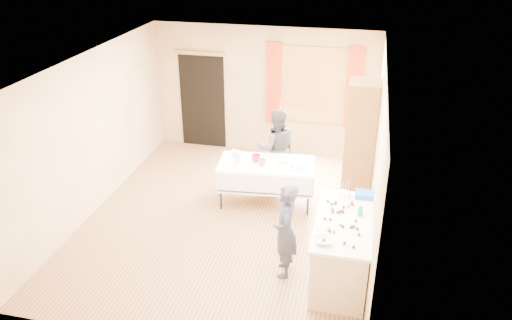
% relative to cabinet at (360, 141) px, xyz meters
% --- Properties ---
extents(floor, '(4.50, 5.50, 0.02)m').
position_rel_cabinet_xyz_m(floor, '(-1.99, -1.25, -1.05)').
color(floor, '#9E7047').
rests_on(floor, ground).
extents(ceiling, '(4.50, 5.50, 0.02)m').
position_rel_cabinet_xyz_m(ceiling, '(-1.99, -1.25, 1.57)').
color(ceiling, white).
rests_on(ceiling, floor).
extents(wall_back, '(4.50, 0.02, 2.60)m').
position_rel_cabinet_xyz_m(wall_back, '(-1.99, 1.51, 0.26)').
color(wall_back, tan).
rests_on(wall_back, floor).
extents(wall_front, '(4.50, 0.02, 2.60)m').
position_rel_cabinet_xyz_m(wall_front, '(-1.99, -4.01, 0.26)').
color(wall_front, tan).
rests_on(wall_front, floor).
extents(wall_left, '(0.02, 5.50, 2.60)m').
position_rel_cabinet_xyz_m(wall_left, '(-4.25, -1.25, 0.26)').
color(wall_left, tan).
rests_on(wall_left, floor).
extents(wall_right, '(0.02, 5.50, 2.60)m').
position_rel_cabinet_xyz_m(wall_right, '(0.27, -1.25, 0.26)').
color(wall_right, tan).
rests_on(wall_right, floor).
extents(window_frame, '(1.32, 0.06, 1.52)m').
position_rel_cabinet_xyz_m(window_frame, '(-0.99, 1.47, 0.46)').
color(window_frame, olive).
rests_on(window_frame, wall_back).
extents(window_pane, '(1.20, 0.02, 1.40)m').
position_rel_cabinet_xyz_m(window_pane, '(-0.99, 1.45, 0.46)').
color(window_pane, white).
rests_on(window_pane, wall_back).
extents(curtain_left, '(0.28, 0.06, 1.65)m').
position_rel_cabinet_xyz_m(curtain_left, '(-1.77, 1.42, 0.46)').
color(curtain_left, '#A43315').
rests_on(curtain_left, wall_back).
extents(curtain_right, '(0.28, 0.06, 1.65)m').
position_rel_cabinet_xyz_m(curtain_right, '(-0.21, 1.42, 0.46)').
color(curtain_right, '#A43315').
rests_on(curtain_right, wall_back).
extents(doorway, '(0.95, 0.04, 2.00)m').
position_rel_cabinet_xyz_m(doorway, '(-3.29, 1.48, -0.04)').
color(doorway, black).
rests_on(doorway, floor).
extents(door_lintel, '(1.05, 0.06, 0.08)m').
position_rel_cabinet_xyz_m(door_lintel, '(-3.29, 1.45, 0.98)').
color(door_lintel, olive).
rests_on(door_lintel, wall_back).
extents(cabinet, '(0.50, 0.60, 2.09)m').
position_rel_cabinet_xyz_m(cabinet, '(0.00, 0.00, 0.00)').
color(cabinet, brown).
rests_on(cabinet, floor).
extents(counter, '(0.75, 1.58, 0.91)m').
position_rel_cabinet_xyz_m(counter, '(-0.10, -2.33, -0.59)').
color(counter, beige).
rests_on(counter, floor).
extents(party_table, '(1.69, 0.98, 0.75)m').
position_rel_cabinet_xyz_m(party_table, '(-1.50, -0.59, -0.60)').
color(party_table, black).
rests_on(party_table, floor).
extents(chair, '(0.42, 0.42, 0.94)m').
position_rel_cabinet_xyz_m(chair, '(-1.44, 0.38, -0.76)').
color(chair, black).
rests_on(chair, floor).
extents(girl, '(0.60, 0.48, 1.37)m').
position_rel_cabinet_xyz_m(girl, '(-0.86, -2.41, -0.36)').
color(girl, '#24283E').
rests_on(girl, floor).
extents(woman, '(0.99, 0.91, 1.47)m').
position_rel_cabinet_xyz_m(woman, '(-1.45, 0.07, -0.31)').
color(woman, black).
rests_on(woman, floor).
extents(soda_can, '(0.08, 0.08, 0.12)m').
position_rel_cabinet_xyz_m(soda_can, '(0.09, -2.18, -0.07)').
color(soda_can, '#018F49').
rests_on(soda_can, counter).
extents(mixing_bowl, '(0.29, 0.29, 0.06)m').
position_rel_cabinet_xyz_m(mixing_bowl, '(-0.32, -2.88, -0.11)').
color(mixing_bowl, white).
rests_on(mixing_bowl, counter).
extents(foam_block, '(0.18, 0.15, 0.08)m').
position_rel_cabinet_xyz_m(foam_block, '(-0.14, -1.71, -0.09)').
color(foam_block, white).
rests_on(foam_block, counter).
extents(blue_basket, '(0.30, 0.20, 0.08)m').
position_rel_cabinet_xyz_m(blue_basket, '(0.15, -1.67, -0.09)').
color(blue_basket, blue).
rests_on(blue_basket, counter).
extents(pitcher, '(0.14, 0.14, 0.22)m').
position_rel_cabinet_xyz_m(pitcher, '(-1.96, -0.73, -0.18)').
color(pitcher, silver).
rests_on(pitcher, party_table).
extents(cup_red, '(0.17, 0.17, 0.12)m').
position_rel_cabinet_xyz_m(cup_red, '(-1.68, -0.57, -0.23)').
color(cup_red, red).
rests_on(cup_red, party_table).
extents(cup_rainbow, '(0.13, 0.13, 0.12)m').
position_rel_cabinet_xyz_m(cup_rainbow, '(-1.55, -0.71, -0.24)').
color(cup_rainbow, red).
rests_on(cup_rainbow, party_table).
extents(small_bowl, '(0.25, 0.25, 0.05)m').
position_rel_cabinet_xyz_m(small_bowl, '(-1.22, -0.47, -0.27)').
color(small_bowl, white).
rests_on(small_bowl, party_table).
extents(pastry_tray, '(0.31, 0.25, 0.02)m').
position_rel_cabinet_xyz_m(pastry_tray, '(-0.96, -0.68, -0.28)').
color(pastry_tray, white).
rests_on(pastry_tray, party_table).
extents(bottle, '(0.08, 0.08, 0.17)m').
position_rel_cabinet_xyz_m(bottle, '(-2.08, -0.49, -0.21)').
color(bottle, white).
rests_on(bottle, party_table).
extents(cake_balls, '(0.50, 1.09, 0.04)m').
position_rel_cabinet_xyz_m(cake_balls, '(-0.13, -2.29, -0.11)').
color(cake_balls, '#3F2314').
rests_on(cake_balls, counter).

